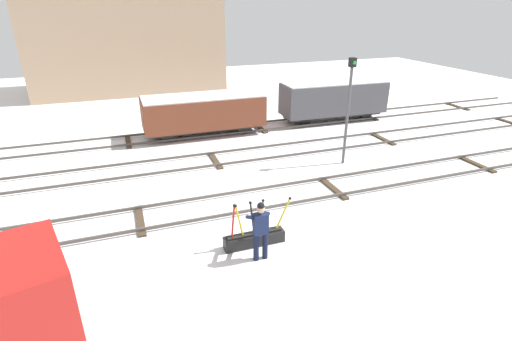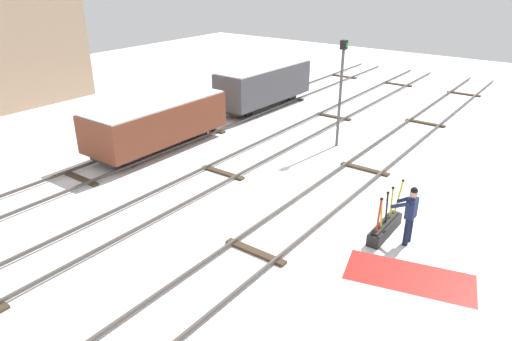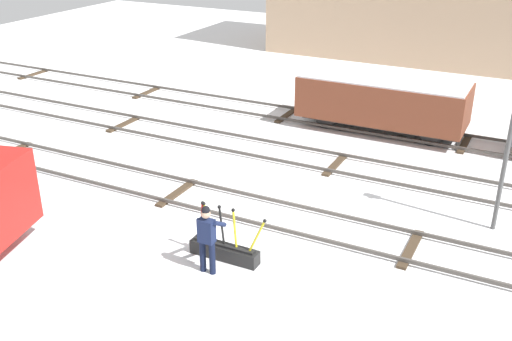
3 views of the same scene
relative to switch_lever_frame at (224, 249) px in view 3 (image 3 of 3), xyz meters
The scene contains 8 objects.
ground_plane 2.51m from the switch_lever_frame, 78.86° to the left, with size 60.00×60.00×0.00m, color white.
track_main_line 2.50m from the switch_lever_frame, 78.86° to the left, with size 44.00×1.94×0.18m.
track_siding_near 6.63m from the switch_lever_frame, 85.83° to the left, with size 44.00×1.94×0.18m.
track_siding_far 10.50m from the switch_lever_frame, 87.37° to the left, with size 44.00×1.94×0.18m.
switch_lever_frame is the anchor object (origin of this frame).
rail_worker 1.00m from the switch_lever_frame, 95.23° to the right, with size 0.53×0.64×1.76m.
signal_post 7.70m from the switch_lever_frame, 38.55° to the left, with size 0.24×0.32×4.48m.
freight_car_near_switch 10.57m from the switch_lever_frame, 85.29° to the left, with size 6.19×2.30×2.07m.
Camera 3 is at (5.90, -13.30, 8.03)m, focal length 41.99 mm.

